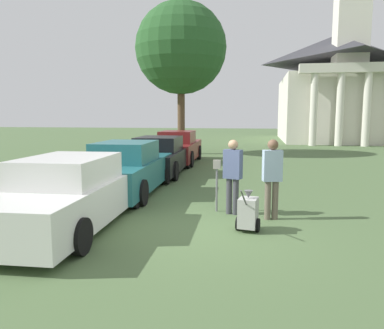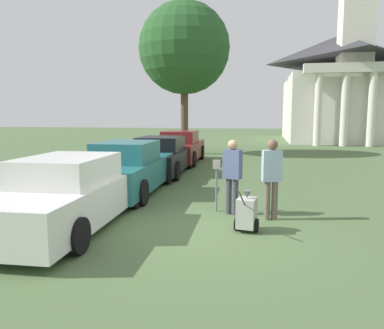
% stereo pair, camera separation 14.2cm
% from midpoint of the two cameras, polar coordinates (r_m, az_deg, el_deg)
% --- Properties ---
extents(ground_plane, '(120.00, 120.00, 0.00)m').
position_cam_midpoint_polar(ground_plane, '(7.93, 1.64, -9.73)').
color(ground_plane, '#4C663D').
extents(parked_car_white, '(2.06, 5.25, 1.51)m').
position_cam_midpoint_polar(parked_car_white, '(8.36, -17.34, -4.26)').
color(parked_car_white, silver).
rests_on(parked_car_white, ground_plane).
extents(parked_car_teal, '(2.03, 5.03, 1.57)m').
position_cam_midpoint_polar(parked_car_teal, '(11.47, -9.28, -0.75)').
color(parked_car_teal, '#23666B').
rests_on(parked_car_teal, ground_plane).
extents(parked_car_black, '(2.09, 5.10, 1.50)m').
position_cam_midpoint_polar(parked_car_black, '(15.11, -4.33, 1.21)').
color(parked_car_black, black).
rests_on(parked_car_black, ground_plane).
extents(parked_car_maroon, '(2.04, 5.05, 1.58)m').
position_cam_midpoint_polar(parked_car_maroon, '(18.54, -1.50, 2.52)').
color(parked_car_maroon, maroon).
rests_on(parked_car_maroon, ground_plane).
extents(parking_meter, '(0.18, 0.09, 1.28)m').
position_cam_midpoint_polar(parking_meter, '(9.13, 4.20, -1.68)').
color(parking_meter, slate).
rests_on(parking_meter, ground_plane).
extents(person_worker, '(0.47, 0.35, 1.78)m').
position_cam_midpoint_polar(person_worker, '(8.88, 6.62, -1.14)').
color(person_worker, '#3F3F47').
rests_on(person_worker, ground_plane).
extents(person_supervisor, '(0.46, 0.31, 1.82)m').
position_cam_midpoint_polar(person_supervisor, '(8.56, 12.50, -1.43)').
color(person_supervisor, '#665B4C').
rests_on(person_supervisor, ground_plane).
extents(equipment_cart, '(0.51, 1.00, 1.00)m').
position_cam_midpoint_polar(equipment_cart, '(7.74, 8.85, -7.27)').
color(equipment_cart, '#B2B2AD').
rests_on(equipment_cart, ground_plane).
extents(church, '(9.78, 14.04, 21.98)m').
position_cam_midpoint_polar(church, '(37.55, 21.96, 11.71)').
color(church, silver).
rests_on(church, ground_plane).
extents(shade_tree, '(5.38, 5.38, 8.97)m').
position_cam_midpoint_polar(shade_tree, '(23.08, -1.00, 17.26)').
color(shade_tree, brown).
rests_on(shade_tree, ground_plane).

